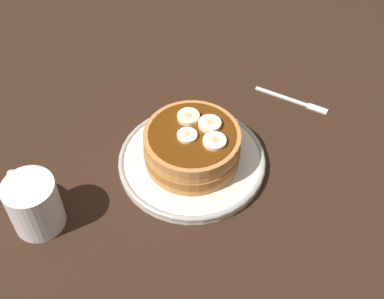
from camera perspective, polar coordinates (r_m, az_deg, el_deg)
The scene contains 9 objects.
ground_plane at distance 78.48cm, azimuth 0.00°, elevation -2.34°, with size 140.00×140.00×3.00cm, color black.
plate at distance 76.70cm, azimuth 0.00°, elevation -1.26°, with size 22.37×22.37×1.50cm.
pancake_stack at distance 74.27cm, azimuth 0.12°, elevation 0.36°, with size 14.69×14.80×5.63cm.
banana_slice_0 at distance 71.59cm, azimuth -0.53°, elevation 1.56°, with size 2.93×2.93×0.71cm.
banana_slice_1 at distance 74.06cm, azimuth -0.40°, elevation 3.69°, with size 3.30×3.30×0.90cm.
banana_slice_2 at distance 70.88cm, azimuth 2.56°, elevation 0.92°, with size 3.36×3.36×0.80cm.
banana_slice_3 at distance 73.10cm, azimuth 2.02°, elevation 2.88°, with size 3.35×3.35×0.89cm.
coffee_mug at distance 71.05cm, azimuth -17.54°, elevation -5.74°, with size 10.13×7.03×8.17cm.
fork at distance 88.38cm, azimuth 11.61°, elevation 5.41°, with size 12.54×5.41×0.50cm.
Camera 1 is at (-36.72, 32.83, 59.60)cm, focal length 47.24 mm.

